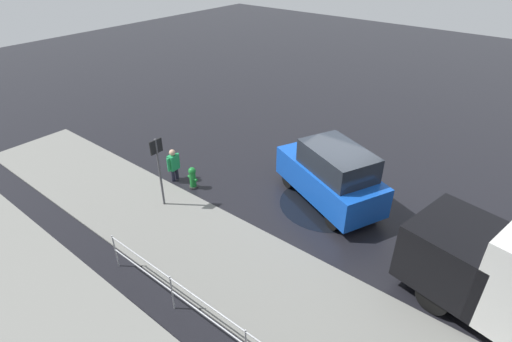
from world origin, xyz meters
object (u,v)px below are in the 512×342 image
(moving_hatchback, at_px, (331,175))
(pedestrian, at_px, (173,163))
(fire_hydrant, at_px, (193,178))
(sign_post, at_px, (158,163))

(moving_hatchback, relative_size, pedestrian, 3.49)
(fire_hydrant, xyz_separation_m, sign_post, (-0.01, 1.31, 1.18))
(pedestrian, bearing_deg, moving_hatchback, -155.22)
(moving_hatchback, bearing_deg, sign_post, 41.08)
(moving_hatchback, bearing_deg, fire_hydrant, 28.71)
(moving_hatchback, xyz_separation_m, fire_hydrant, (4.09, 2.24, -0.63))
(pedestrian, distance_m, sign_post, 1.79)
(moving_hatchback, distance_m, sign_post, 5.44)
(fire_hydrant, relative_size, pedestrian, 0.66)
(moving_hatchback, bearing_deg, pedestrian, 24.78)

